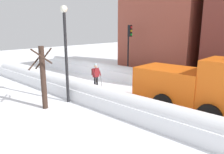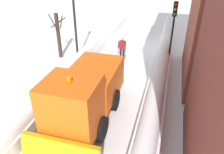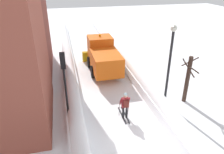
{
  "view_description": "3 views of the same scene",
  "coord_description": "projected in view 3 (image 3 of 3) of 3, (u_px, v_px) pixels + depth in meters",
  "views": [
    {
      "loc": [
        10.6,
        13.39,
        4.25
      ],
      "look_at": [
        1.2,
        4.85,
        1.33
      ],
      "focal_mm": 34.26,
      "sensor_mm": 36.0,
      "label": 1
    },
    {
      "loc": [
        -3.16,
        17.63,
        7.28
      ],
      "look_at": [
        -0.18,
        6.93,
        0.94
      ],
      "focal_mm": 36.06,
      "sensor_mm": 36.0,
      "label": 2
    },
    {
      "loc": [
        -3.03,
        -7.94,
        8.22
      ],
      "look_at": [
        0.11,
        5.16,
        1.58
      ],
      "focal_mm": 34.09,
      "sensor_mm": 36.0,
      "label": 3
    }
  ],
  "objects": [
    {
      "name": "bare_tree_near",
      "position": [
        188.0,
        79.0,
        14.36
      ],
      "size": [
        1.27,
        1.25,
        3.35
      ],
      "color": "#3A2920",
      "rests_on": "ground"
    },
    {
      "name": "traffic_light_pole",
      "position": [
        64.0,
        76.0,
        11.58
      ],
      "size": [
        0.28,
        0.42,
        4.48
      ],
      "color": "black",
      "rests_on": "ground"
    },
    {
      "name": "skier",
      "position": [
        125.0,
        104.0,
        12.95
      ],
      "size": [
        0.62,
        1.8,
        1.81
      ],
      "color": "black",
      "rests_on": "ground"
    },
    {
      "name": "ground_plane",
      "position": [
        99.0,
        70.0,
        19.92
      ],
      "size": [
        80.0,
        80.0,
        0.0
      ],
      "primitive_type": "plane",
      "color": "white"
    },
    {
      "name": "snowbank_right",
      "position": [
        127.0,
        62.0,
        20.25
      ],
      "size": [
        1.1,
        36.0,
        1.15
      ],
      "color": "white",
      "rests_on": "ground"
    },
    {
      "name": "street_lamp",
      "position": [
        170.0,
        57.0,
        13.4
      ],
      "size": [
        0.4,
        0.4,
        5.44
      ],
      "color": "black",
      "rests_on": "ground"
    },
    {
      "name": "snowbank_left",
      "position": [
        69.0,
        67.0,
        19.09
      ],
      "size": [
        1.1,
        36.0,
        1.23
      ],
      "color": "white",
      "rests_on": "ground"
    },
    {
      "name": "plow_truck",
      "position": [
        103.0,
        56.0,
        19.04
      ],
      "size": [
        3.2,
        5.98,
        3.12
      ],
      "color": "orange",
      "rests_on": "ground"
    }
  ]
}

